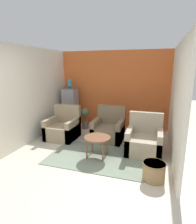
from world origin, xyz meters
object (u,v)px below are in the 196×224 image
coffee_table (97,139)px  parrot (70,84)px  armchair_right (144,141)px  birdcage (71,107)px  armchair_middle (109,130)px  wicker_basket (154,171)px  potted_plant (85,116)px  armchair_left (63,128)px

coffee_table → parrot: size_ratio=1.99×
armchair_right → birdcage: bearing=151.8°
armchair_middle → wicker_basket: armchair_middle is taller
coffee_table → birdcage: size_ratio=0.45×
parrot → potted_plant: (0.58, -0.12, -1.03)m
armchair_left → armchair_right: size_ratio=1.00×
armchair_middle → birdcage: bearing=151.7°
armchair_right → birdcage: (-2.61, 1.40, 0.37)m
armchair_middle → potted_plant: 1.26m
coffee_table → potted_plant: (-1.03, 1.86, -0.00)m
coffee_table → armchair_right: armchair_right is taller
armchair_middle → parrot: 2.15m
armchair_left → potted_plant: bearing=74.8°
birdcage → armchair_left: bearing=-75.2°
coffee_table → potted_plant: size_ratio=0.87×
birdcage → wicker_basket: bearing=-41.3°
armchair_right → armchair_middle: same height
armchair_middle → potted_plant: armchair_middle is taller
coffee_table → armchair_left: armchair_left is taller
armchair_right → armchair_left: bearing=173.6°
birdcage → potted_plant: bearing=-11.2°
coffee_table → parrot: bearing=129.2°
parrot → potted_plant: bearing=-11.5°
potted_plant → wicker_basket: size_ratio=1.65×
coffee_table → armchair_middle: 1.13m
parrot → potted_plant: size_ratio=0.44×
armchair_left → birdcage: birdcage is taller
potted_plant → wicker_basket: (2.29, -2.40, -0.25)m
birdcage → wicker_basket: (2.87, -2.52, -0.48)m
armchair_left → parrot: size_ratio=3.10×
wicker_basket → parrot: bearing=138.7°
coffee_table → birdcage: bearing=129.2°
armchair_right → potted_plant: size_ratio=1.36×
armchair_middle → potted_plant: (-1.01, 0.74, 0.14)m
coffee_table → armchair_right: bearing=29.9°
coffee_table → armchair_left: (-1.31, 0.83, -0.14)m
armchair_right → potted_plant: armchair_right is taller
armchair_middle → parrot: parrot is taller
coffee_table → parrot: (-1.61, 1.97, 1.03)m
armchair_left → armchair_right: 2.32m
birdcage → potted_plant: (0.58, -0.11, -0.23)m
coffee_table → armchair_left: bearing=147.5°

